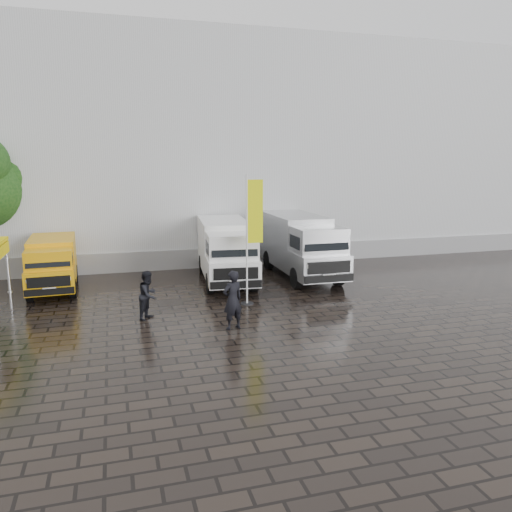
{
  "coord_description": "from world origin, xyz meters",
  "views": [
    {
      "loc": [
        -5.24,
        -17.14,
        5.47
      ],
      "look_at": [
        0.32,
        2.2,
        1.61
      ],
      "focal_mm": 35.0,
      "sensor_mm": 36.0,
      "label": 1
    }
  ],
  "objects_px": {
    "van_white": "(226,252)",
    "wheelie_bin": "(308,254)",
    "person_front": "(233,300)",
    "van_yellow": "(52,265)",
    "flagpole": "(252,233)",
    "van_silver": "(301,247)",
    "person_tent": "(148,295)"
  },
  "relations": [
    {
      "from": "van_white",
      "to": "wheelie_bin",
      "type": "relative_size",
      "value": 6.15
    },
    {
      "from": "wheelie_bin",
      "to": "person_front",
      "type": "xyz_separation_m",
      "value": [
        -6.41,
        -9.3,
        0.47
      ]
    },
    {
      "from": "van_yellow",
      "to": "flagpole",
      "type": "relative_size",
      "value": 0.96
    },
    {
      "from": "van_white",
      "to": "flagpole",
      "type": "relative_size",
      "value": 1.27
    },
    {
      "from": "van_yellow",
      "to": "flagpole",
      "type": "xyz_separation_m",
      "value": [
        7.59,
        -4.27,
        1.68
      ]
    },
    {
      "from": "van_white",
      "to": "person_front",
      "type": "bearing_deg",
      "value": -95.27
    },
    {
      "from": "person_front",
      "to": "flagpole",
      "type": "bearing_deg",
      "value": -136.94
    },
    {
      "from": "van_silver",
      "to": "flagpole",
      "type": "height_order",
      "value": "flagpole"
    },
    {
      "from": "van_yellow",
      "to": "person_front",
      "type": "distance_m",
      "value": 9.31
    },
    {
      "from": "van_silver",
      "to": "person_tent",
      "type": "xyz_separation_m",
      "value": [
        -7.46,
        -4.64,
        -0.58
      ]
    },
    {
      "from": "van_yellow",
      "to": "person_tent",
      "type": "relative_size",
      "value": 2.77
    },
    {
      "from": "van_white",
      "to": "flagpole",
      "type": "bearing_deg",
      "value": -82.21
    },
    {
      "from": "van_yellow",
      "to": "person_front",
      "type": "xyz_separation_m",
      "value": [
        6.21,
        -6.94,
        -0.11
      ]
    },
    {
      "from": "van_white",
      "to": "person_tent",
      "type": "bearing_deg",
      "value": -123.96
    },
    {
      "from": "van_white",
      "to": "van_silver",
      "type": "xyz_separation_m",
      "value": [
        3.65,
        0.0,
        0.07
      ]
    },
    {
      "from": "van_yellow",
      "to": "person_tent",
      "type": "bearing_deg",
      "value": -56.93
    },
    {
      "from": "van_white",
      "to": "wheelie_bin",
      "type": "height_order",
      "value": "van_white"
    },
    {
      "from": "van_silver",
      "to": "person_front",
      "type": "height_order",
      "value": "van_silver"
    },
    {
      "from": "van_yellow",
      "to": "van_white",
      "type": "distance_m",
      "value": 7.46
    },
    {
      "from": "van_silver",
      "to": "person_front",
      "type": "bearing_deg",
      "value": -126.36
    },
    {
      "from": "van_yellow",
      "to": "van_white",
      "type": "relative_size",
      "value": 0.75
    },
    {
      "from": "flagpole",
      "to": "van_yellow",
      "type": "bearing_deg",
      "value": 150.67
    },
    {
      "from": "van_silver",
      "to": "flagpole",
      "type": "relative_size",
      "value": 1.34
    },
    {
      "from": "van_yellow",
      "to": "wheelie_bin",
      "type": "height_order",
      "value": "van_yellow"
    },
    {
      "from": "person_tent",
      "to": "wheelie_bin",
      "type": "bearing_deg",
      "value": -16.87
    },
    {
      "from": "flagpole",
      "to": "person_front",
      "type": "distance_m",
      "value": 3.51
    },
    {
      "from": "wheelie_bin",
      "to": "person_tent",
      "type": "height_order",
      "value": "person_tent"
    },
    {
      "from": "van_yellow",
      "to": "van_silver",
      "type": "distance_m",
      "value": 11.1
    },
    {
      "from": "van_white",
      "to": "flagpole",
      "type": "distance_m",
      "value": 4.08
    },
    {
      "from": "van_silver",
      "to": "flagpole",
      "type": "xyz_separation_m",
      "value": [
        -3.49,
        -3.83,
        1.33
      ]
    },
    {
      "from": "van_silver",
      "to": "person_tent",
      "type": "bearing_deg",
      "value": -147.6
    },
    {
      "from": "person_tent",
      "to": "person_front",
      "type": "bearing_deg",
      "value": -92.28
    }
  ]
}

